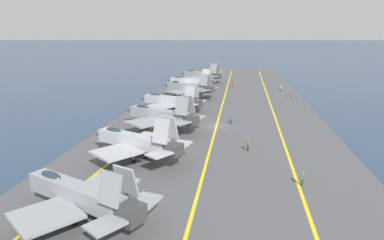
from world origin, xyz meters
name	(u,v)px	position (x,y,z in m)	size (l,w,h in m)	color
ground_plane	(216,128)	(0.00, 0.00, 0.00)	(2000.00, 2000.00, 0.00)	navy
carrier_deck	(216,127)	(0.00, 0.00, 0.20)	(220.17, 40.20, 0.40)	#4C4C4F
deck_stripe_foul_line	(279,128)	(0.00, -11.06, 0.40)	(198.16, 0.36, 0.01)	yellow
deck_stripe_centerline	(216,126)	(0.00, 0.00, 0.40)	(198.16, 0.36, 0.01)	yellow
deck_stripe_edge_line	(157,124)	(0.00, 11.06, 0.40)	(198.16, 0.36, 0.01)	yellow
parked_jet_second	(78,194)	(-33.52, 10.11, 2.66)	(12.40, 15.35, 5.79)	gray
parked_jet_third	(135,141)	(-18.73, 9.39, 3.03)	(12.53, 15.12, 6.49)	#A8AAAF
parked_jet_fourth	(160,115)	(-3.90, 9.56, 3.08)	(13.29, 15.86, 6.57)	gray
parked_jet_fifth	(170,101)	(11.28, 10.90, 2.68)	(13.88, 15.66, 5.91)	#9EA3A8
parked_jet_sixth	(188,87)	(27.13, 9.44, 3.20)	(14.03, 15.58, 6.41)	gray
parked_jet_seventh	(190,81)	(41.79, 10.93, 2.88)	(13.25, 15.91, 6.23)	#A8AAAF
parked_jet_eighth	(201,75)	(57.24, 9.59, 3.07)	(13.42, 16.65, 6.75)	gray
crew_red_vest	(232,84)	(48.23, -1.53, 1.38)	(0.39, 0.45, 1.78)	#232328
crew_yellow_vest	(280,88)	(40.66, -15.60, 1.37)	(0.45, 0.40, 1.77)	#232328
crew_green_vest	(303,178)	(-23.87, -11.13, 1.35)	(0.44, 0.37, 1.74)	#383328
crew_brown_vest	(248,145)	(-13.10, -5.43, 1.36)	(0.46, 0.44, 1.75)	#232328
crew_blue_vest	(231,119)	(1.79, -2.58, 1.33)	(0.46, 0.45, 1.69)	#232328
crew_purple_vest	(291,95)	(29.81, -17.05, 1.37)	(0.41, 0.46, 1.77)	#4C473D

